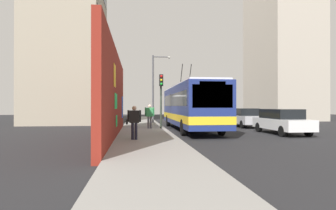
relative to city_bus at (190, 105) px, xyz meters
name	(u,v)px	position (x,y,z in m)	size (l,w,h in m)	color
ground_plane	(167,131)	(-0.75, 1.80, -1.83)	(80.00, 80.00, 0.00)	#232326
sidewalk_slab	(144,130)	(-0.75, 3.40, -1.76)	(48.00, 3.20, 0.15)	gray
graffiti_wall	(115,95)	(-4.51, 5.15, 0.55)	(14.47, 0.32, 4.76)	maroon
building_far_left	(69,32)	(9.94, 11.00, 7.76)	(9.40, 6.99, 19.18)	#9E937F
building_far_right	(281,38)	(14.46, -15.20, 9.03)	(10.08, 6.47, 21.72)	#B2A899
city_bus	(190,105)	(0.00, 0.00, 0.00)	(12.17, 2.59, 5.08)	navy
parked_car_white	(281,121)	(-3.53, -5.20, -1.00)	(4.66, 1.82, 1.58)	white
parked_car_silver	(244,117)	(2.56, -5.20, -1.00)	(4.69, 1.74, 1.58)	#B7B7BC
parked_car_navy	(223,115)	(8.23, -5.20, -1.00)	(4.69, 1.89, 1.58)	navy
pedestrian_midblock	(150,114)	(0.04, 2.98, -0.65)	(0.23, 0.69, 1.74)	#595960
pedestrian_near_wall	(134,120)	(-6.62, 4.07, -0.73)	(0.22, 0.73, 1.63)	#1E1E2D
traffic_light	(161,92)	(-0.12, 2.15, 0.98)	(0.49, 0.28, 3.94)	#2D382D
street_lamp	(155,84)	(7.55, 2.05, 2.18)	(0.44, 1.85, 6.73)	#4C4C51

